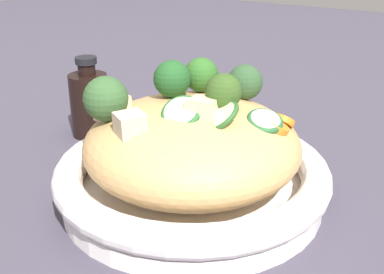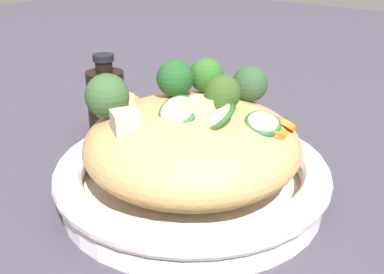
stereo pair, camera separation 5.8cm
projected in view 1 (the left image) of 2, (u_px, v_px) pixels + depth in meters
name	position (u px, v px, depth m)	size (l,w,h in m)	color
ground_plane	(192.00, 200.00, 0.62)	(3.00, 3.00, 0.00)	#3E3947
serving_bowl	(192.00, 179.00, 0.60)	(0.32, 0.32, 0.06)	white
noodle_heap	(192.00, 145.00, 0.59)	(0.25, 0.25, 0.10)	tan
broccoli_florets	(180.00, 88.00, 0.58)	(0.18, 0.16, 0.07)	#99B878
carrot_coins	(230.00, 114.00, 0.57)	(0.10, 0.22, 0.04)	orange
zucchini_slices	(217.00, 114.00, 0.54)	(0.10, 0.13, 0.04)	beige
chicken_chunks	(138.00, 112.00, 0.56)	(0.10, 0.14, 0.04)	beige
soy_sauce_bottle	(89.00, 103.00, 0.78)	(0.06, 0.06, 0.12)	black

